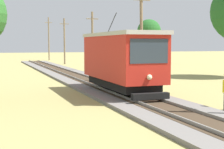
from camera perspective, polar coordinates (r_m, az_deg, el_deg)
red_tram at (r=21.79m, az=1.46°, el=2.44°), size 2.60×8.54×4.79m
utility_pole_mid at (r=28.10m, az=4.74°, el=6.28°), size 1.40×0.57×7.44m
utility_pole_far at (r=40.97m, az=-3.14°, el=5.40°), size 1.40×0.33×6.80m
utility_pole_distant at (r=56.00m, az=-7.61°, el=5.37°), size 1.40×0.37×7.08m
utility_pole_horizon at (r=70.41m, az=-10.07°, el=5.71°), size 1.40×0.37×8.26m
tree_right_near at (r=55.20m, az=5.93°, el=6.88°), size 3.64×3.64×6.92m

